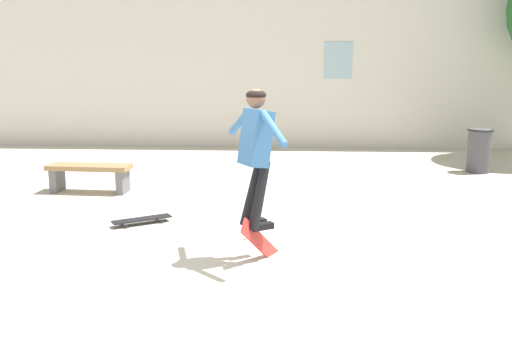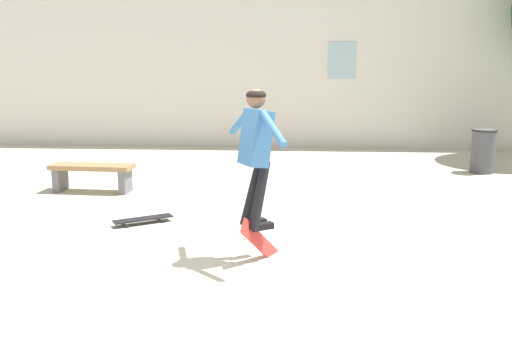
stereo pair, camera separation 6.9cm
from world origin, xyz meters
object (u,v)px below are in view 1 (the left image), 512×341
Objects in this scene: trash_bin at (479,150)px; skater at (256,146)px; park_bench at (89,173)px; skateboard_resting at (142,219)px; skateboard_flipping at (260,242)px.

skater is at bearing -128.01° from trash_bin.
skateboard_resting is (1.37, -1.87, -0.27)m from park_bench.
trash_bin is at bearing 20.76° from skater.
skateboard_flipping is at bearing -127.65° from trash_bin.
skateboard_flipping is (0.05, -0.01, -1.10)m from skater.
skateboard_resting is at bearing 110.19° from skater.
trash_bin is at bearing 2.34° from skateboard_resting.
skater is (-4.18, -5.35, 0.84)m from trash_bin.
skater is 1.97× the size of skateboard_resting.
skateboard_flipping is at bearing -70.23° from skateboard_resting.
skater reaches higher than skateboard_flipping.
trash_bin reaches higher than skateboard_flipping.
skateboard_flipping is at bearing -42.65° from park_bench.
skateboard_resting is (-1.65, 1.31, -1.23)m from skater.
skateboard_resting is at bearing -145.31° from trash_bin.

